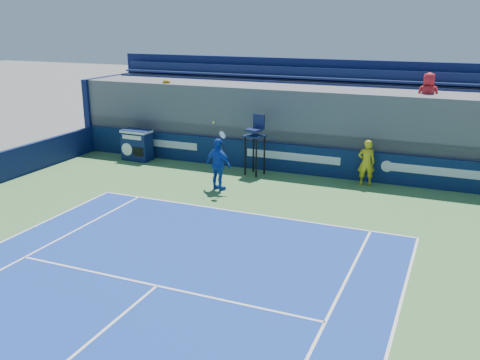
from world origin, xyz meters
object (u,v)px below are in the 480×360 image
at_px(ball_person, 366,162).
at_px(tennis_player, 219,164).
at_px(umpire_chair, 255,138).
at_px(match_clock, 137,144).

relative_size(ball_person, tennis_player, 0.69).
relative_size(umpire_chair, tennis_player, 0.96).
height_order(ball_person, match_clock, ball_person).
height_order(match_clock, tennis_player, tennis_player).
bearing_deg(match_clock, ball_person, 1.04).
bearing_deg(tennis_player, ball_person, 29.31).
bearing_deg(ball_person, match_clock, -14.96).
relative_size(ball_person, match_clock, 1.28).
bearing_deg(umpire_chair, match_clock, 178.98).
xyz_separation_m(umpire_chair, tennis_player, (-0.49, -2.48, -0.53)).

